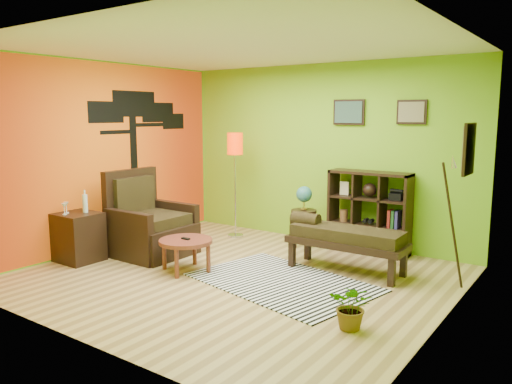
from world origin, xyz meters
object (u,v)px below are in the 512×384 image
Objects in this scene: cube_shelf at (370,212)px; bench at (343,237)px; side_cabinet at (78,237)px; globe_table at (304,201)px; armchair at (149,229)px; floor_lamp at (235,153)px; coffee_table at (186,244)px; potted_plant at (352,311)px.

cube_shelf is 1.07m from bench.
globe_table is at bearing 47.94° from side_cabinet.
armchair is 0.71× the size of floor_lamp.
armchair is 1.90m from floor_lamp.
cube_shelf is at bearing 9.94° from floor_lamp.
coffee_table is 0.70× the size of side_cabinet.
potted_plant is (2.51, -0.40, -0.19)m from coffee_table.
side_cabinet is (-1.53, -0.52, -0.02)m from coffee_table.
cube_shelf reaches higher than coffee_table.
floor_lamp is at bearing 68.68° from side_cabinet.
potted_plant is (0.85, -1.58, -0.28)m from bench.
globe_table is 3.01m from potted_plant.
coffee_table is 1.05m from armchair.
armchair is 0.97m from side_cabinet.
coffee_table is 0.73× the size of globe_table.
bench reaches higher than coffee_table.
side_cabinet is 4.16m from cube_shelf.
cube_shelf reaches higher than globe_table.
coffee_table is at bearing -71.70° from floor_lamp.
side_cabinet is 0.83× the size of cube_shelf.
potted_plant is (4.05, 0.12, -0.16)m from side_cabinet.
armchair is at bearing -135.90° from globe_table.
floor_lamp is at bearing 108.30° from coffee_table.
cube_shelf is (2.19, 0.38, -0.79)m from floor_lamp.
cube_shelf is at bearing 109.52° from potted_plant.
floor_lamp is 1.44m from globe_table.
armchair is 2.34m from globe_table.
armchair reaches higher than cube_shelf.
side_cabinet reaches higher than coffee_table.
potted_plant is at bearing 1.64° from side_cabinet.
side_cabinet is 2.75m from floor_lamp.
bench is (0.09, -1.06, -0.15)m from cube_shelf.
cube_shelf is at bearing 41.45° from side_cabinet.
side_cabinet is at bearing -111.32° from floor_lamp.
armchair is at bearing 57.09° from side_cabinet.
armchair reaches higher than bench.
armchair is 1.02× the size of cube_shelf.
floor_lamp reaches higher than potted_plant.
globe_table is 1.28m from bench.
floor_lamp is at bearing -177.23° from globe_table.
side_cabinet is at bearing -132.06° from globe_table.
globe_table is at bearing -160.75° from cube_shelf.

